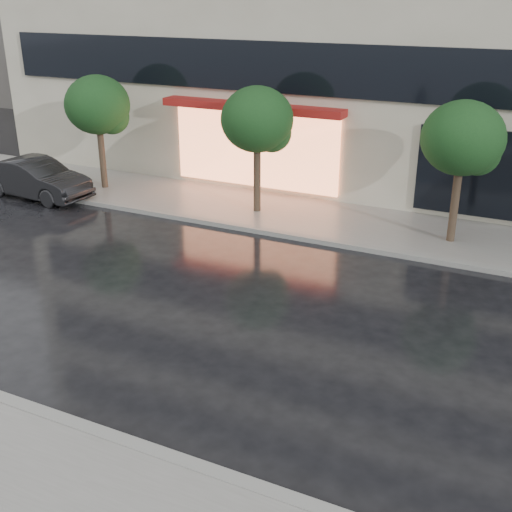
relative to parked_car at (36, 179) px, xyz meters
The scene contains 8 objects.
ground 13.41m from the parked_car, 38.28° to the right, with size 120.00×120.00×0.00m, color black.
sidewalk_far 10.71m from the parked_car, 10.50° to the left, with size 60.00×3.50×0.12m, color slate.
curb_near 14.05m from the parked_car, 41.48° to the right, with size 60.00×0.25×0.14m, color gray.
curb_far 10.54m from the parked_car, ahead, with size 60.00×0.25×0.14m, color gray.
tree_far_west 3.25m from the parked_car, 47.63° to the left, with size 2.20×2.20×3.99m.
tree_mid_west 8.09m from the parked_car, 12.86° to the left, with size 2.20×2.20×3.99m.
tree_mid_east 13.87m from the parked_car, ahead, with size 2.20×2.20×3.99m.
parked_car is the anchor object (origin of this frame).
Camera 1 is at (5.41, -7.39, 6.61)m, focal length 45.00 mm.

